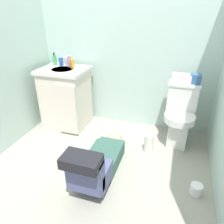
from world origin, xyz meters
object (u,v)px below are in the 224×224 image
object	(u,v)px
faucet	(68,62)
tissue_box	(181,78)
bottle_pink	(69,61)
bottle_clear	(66,61)
toilet_paper_roll	(196,189)
bottle_blue	(61,62)
toilet	(180,116)
paper_towel_roll	(149,143)
vanity_cabinet	(66,98)
bottle_amber	(73,64)
toiletry_bag	(195,79)
soap_dispenser	(55,60)
person_plumber	(99,162)

from	to	relation	value
faucet	tissue_box	distance (m)	1.46
faucet	bottle_pink	xyz separation A→B (m)	(0.04, -0.04, 0.02)
bottle_clear	toilet_paper_roll	size ratio (longest dim) A/B	1.07
bottle_blue	toilet	bearing A→B (deg)	-3.40
bottle_blue	paper_towel_roll	xyz separation A→B (m)	(1.30, -0.41, -0.76)
toilet	faucet	xyz separation A→B (m)	(-1.50, 0.11, 0.50)
vanity_cabinet	bottle_amber	size ratio (longest dim) A/B	7.27
tissue_box	toiletry_bag	distance (m)	0.15
bottle_clear	toilet_paper_roll	world-z (taller)	bottle_clear
faucet	soap_dispenser	size ratio (longest dim) A/B	0.60
tissue_box	bottle_pink	xyz separation A→B (m)	(-1.42, -0.01, 0.09)
faucet	person_plumber	world-z (taller)	faucet
toilet	paper_towel_roll	distance (m)	0.51
soap_dispenser	bottle_pink	world-z (taller)	soap_dispenser
toilet	soap_dispenser	size ratio (longest dim) A/B	4.52
toiletry_bag	toilet_paper_roll	size ratio (longest dim) A/B	1.13
faucet	toilet_paper_roll	size ratio (longest dim) A/B	0.91
toilet	bottle_clear	world-z (taller)	bottle_clear
vanity_cabinet	faucet	distance (m)	0.47
bottle_blue	bottle_amber	world-z (taller)	bottle_amber
person_plumber	bottle_amber	world-z (taller)	bottle_amber
faucet	tissue_box	xyz separation A→B (m)	(1.46, -0.02, -0.07)
person_plumber	paper_towel_roll	distance (m)	0.69
vanity_cabinet	toiletry_bag	size ratio (longest dim) A/B	6.61
tissue_box	toiletry_bag	bearing A→B (deg)	0.00
toiletry_bag	soap_dispenser	distance (m)	1.80
tissue_box	bottle_clear	bearing A→B (deg)	179.03
soap_dispenser	faucet	bearing A→B (deg)	6.01
bottle_pink	bottle_clear	bearing A→B (deg)	150.36
paper_towel_roll	toilet_paper_roll	bearing A→B (deg)	-43.64
toilet	bottle_pink	xyz separation A→B (m)	(-1.46, 0.08, 0.52)
toiletry_bag	bottle_blue	xyz separation A→B (m)	(-1.71, 0.00, 0.07)
bottle_blue	bottle_clear	world-z (taller)	bottle_clear
faucet	toiletry_bag	distance (m)	1.61
person_plumber	bottle_blue	xyz separation A→B (m)	(-0.89, 0.97, 0.70)
bottle_amber	bottle_pink	bearing A→B (deg)	145.77
vanity_cabinet	faucet	bearing A→B (deg)	91.31
toiletry_bag	toilet_paper_roll	xyz separation A→B (m)	(0.11, -0.90, -0.76)
bottle_pink	toilet_paper_roll	distance (m)	2.08
vanity_cabinet	bottle_clear	xyz separation A→B (m)	(-0.03, 0.15, 0.46)
faucet	toilet_paper_roll	distance (m)	2.12
tissue_box	bottle_clear	distance (m)	1.49
paper_towel_roll	tissue_box	bearing A→B (deg)	58.12
bottle_pink	toiletry_bag	bearing A→B (deg)	0.55
vanity_cabinet	bottle_amber	bearing A→B (deg)	32.37
tissue_box	toilet_paper_roll	bearing A→B (deg)	-73.76
vanity_cabinet	person_plumber	size ratio (longest dim) A/B	0.77
bottle_pink	toilet_paper_roll	world-z (taller)	bottle_pink
vanity_cabinet	toilet_paper_roll	distance (m)	1.92
toiletry_bag	bottle_amber	xyz separation A→B (m)	(-1.50, -0.06, 0.07)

